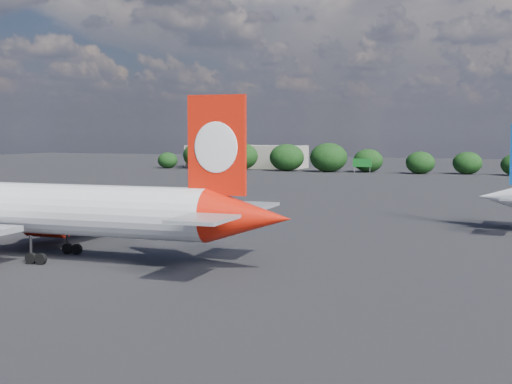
% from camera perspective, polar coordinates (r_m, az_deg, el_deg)
% --- Properties ---
extents(ground, '(500.00, 500.00, 0.00)m').
position_cam_1_polar(ground, '(110.63, 2.18, -1.91)').
color(ground, black).
rests_on(ground, ground).
extents(qantas_airliner, '(50.35, 47.88, 16.43)m').
position_cam_1_polar(qantas_airliner, '(75.97, -16.42, -1.41)').
color(qantas_airliner, white).
rests_on(qantas_airliner, ground).
extents(terminal_building, '(42.00, 16.00, 8.00)m').
position_cam_1_polar(terminal_building, '(256.89, -0.79, 2.86)').
color(terminal_building, gray).
rests_on(terminal_building, ground).
extents(highway_sign, '(6.00, 0.30, 4.50)m').
position_cam_1_polar(highway_sign, '(226.18, 8.49, 2.31)').
color(highway_sign, '#14641E').
rests_on(highway_sign, ground).
extents(billboard_yellow, '(5.00, 0.30, 5.50)m').
position_cam_1_polar(billboard_yellow, '(226.40, 16.25, 2.36)').
color(billboard_yellow, yellow).
rests_on(billboard_yellow, ground).
extents(horizon_treeline, '(198.68, 14.24, 9.34)m').
position_cam_1_polar(horizon_treeline, '(226.77, 10.77, 2.51)').
color(horizon_treeline, black).
rests_on(horizon_treeline, ground).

